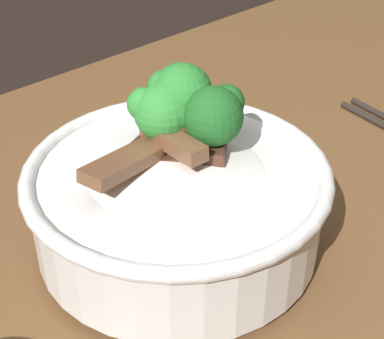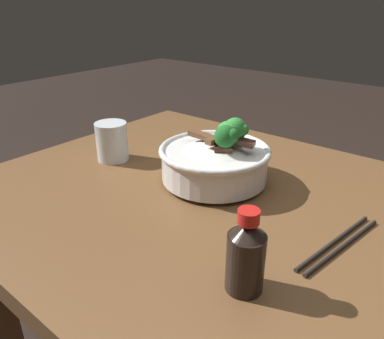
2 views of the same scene
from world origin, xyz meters
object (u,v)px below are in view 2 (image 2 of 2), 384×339
(rice_bowl, at_px, (215,160))
(soy_sauce_bottle, at_px, (246,255))
(drinking_glass, at_px, (112,143))
(chopsticks_pair, at_px, (339,244))

(rice_bowl, distance_m, soy_sauce_bottle, 0.32)
(rice_bowl, bearing_deg, drinking_glass, -167.66)
(drinking_glass, relative_size, chopsticks_pair, 0.43)
(rice_bowl, height_order, soy_sauce_bottle, rice_bowl)
(rice_bowl, bearing_deg, chopsticks_pair, -11.91)
(rice_bowl, bearing_deg, soy_sauce_bottle, -47.08)
(rice_bowl, xyz_separation_m, chopsticks_pair, (0.29, -0.06, -0.05))
(chopsticks_pair, distance_m, soy_sauce_bottle, 0.20)
(chopsticks_pair, xyz_separation_m, soy_sauce_bottle, (-0.07, -0.18, 0.05))
(rice_bowl, xyz_separation_m, soy_sauce_bottle, (0.22, -0.24, 0.00))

